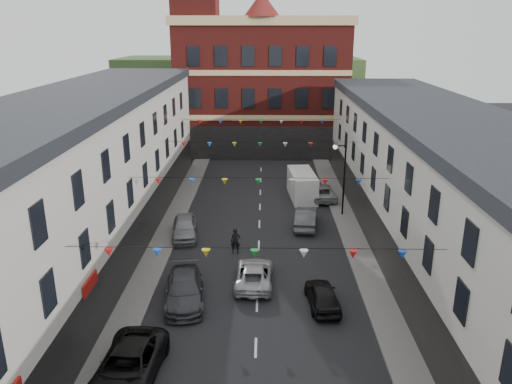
# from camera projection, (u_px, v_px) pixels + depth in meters

# --- Properties ---
(ground) EXTENTS (160.00, 160.00, 0.00)m
(ground) POSITION_uv_depth(u_px,v_px,m) (257.00, 304.00, 27.93)
(ground) COLOR black
(ground) RESTS_ON ground
(pavement_left) EXTENTS (1.80, 64.00, 0.15)m
(pavement_left) POSITION_uv_depth(u_px,v_px,m) (143.00, 285.00, 29.92)
(pavement_left) COLOR #605E5B
(pavement_left) RESTS_ON ground
(pavement_right) EXTENTS (1.80, 64.00, 0.15)m
(pavement_right) POSITION_uv_depth(u_px,v_px,m) (373.00, 287.00, 29.69)
(pavement_right) COLOR #605E5B
(pavement_right) RESTS_ON ground
(terrace_left) EXTENTS (8.40, 56.00, 10.70)m
(terrace_left) POSITION_uv_depth(u_px,v_px,m) (43.00, 207.00, 27.40)
(terrace_left) COLOR beige
(terrace_left) RESTS_ON ground
(terrace_right) EXTENTS (8.40, 56.00, 9.70)m
(terrace_right) POSITION_uv_depth(u_px,v_px,m) (473.00, 218.00, 27.16)
(terrace_right) COLOR #BAB8AE
(terrace_right) RESTS_ON ground
(civic_building) EXTENTS (20.60, 13.30, 18.50)m
(civic_building) POSITION_uv_depth(u_px,v_px,m) (262.00, 84.00, 61.42)
(civic_building) COLOR maroon
(civic_building) RESTS_ON ground
(clock_tower) EXTENTS (5.60, 5.60, 30.00)m
(clock_tower) POSITION_uv_depth(u_px,v_px,m) (196.00, 26.00, 56.62)
(clock_tower) COLOR maroon
(clock_tower) RESTS_ON ground
(distant_hill) EXTENTS (40.00, 14.00, 10.00)m
(distant_hill) POSITION_uv_depth(u_px,v_px,m) (239.00, 88.00, 85.31)
(distant_hill) COLOR #284821
(distant_hill) RESTS_ON ground
(street_lamp) EXTENTS (1.10, 0.36, 6.00)m
(street_lamp) POSITION_uv_depth(u_px,v_px,m) (342.00, 170.00, 39.89)
(street_lamp) COLOR black
(street_lamp) RESTS_ON ground
(car_left_c) EXTENTS (2.86, 5.65, 1.53)m
(car_left_c) POSITION_uv_depth(u_px,v_px,m) (128.00, 367.00, 21.58)
(car_left_c) COLOR black
(car_left_c) RESTS_ON ground
(car_left_d) EXTENTS (2.75, 5.40, 1.50)m
(car_left_d) POSITION_uv_depth(u_px,v_px,m) (184.00, 290.00, 27.98)
(car_left_d) COLOR #393B40
(car_left_d) RESTS_ON ground
(car_left_e) EXTENTS (2.35, 4.64, 1.52)m
(car_left_e) POSITION_uv_depth(u_px,v_px,m) (184.00, 227.00, 36.72)
(car_left_e) COLOR gray
(car_left_e) RESTS_ON ground
(car_right_d) EXTENTS (1.90, 4.04, 1.34)m
(car_right_d) POSITION_uv_depth(u_px,v_px,m) (323.00, 296.00, 27.52)
(car_right_d) COLOR black
(car_right_d) RESTS_ON ground
(car_right_e) EXTENTS (2.12, 4.68, 1.49)m
(car_right_e) POSITION_uv_depth(u_px,v_px,m) (306.00, 218.00, 38.59)
(car_right_e) COLOR #474B4E
(car_right_e) RESTS_ON ground
(car_right_f) EXTENTS (2.64, 4.98, 1.33)m
(car_right_f) POSITION_uv_depth(u_px,v_px,m) (321.00, 192.00, 44.96)
(car_right_f) COLOR #9B9E9F
(car_right_f) RESTS_ON ground
(moving_car) EXTENTS (2.31, 4.77, 1.31)m
(moving_car) POSITION_uv_depth(u_px,v_px,m) (254.00, 274.00, 29.97)
(moving_car) COLOR #A7ABAE
(moving_car) RESTS_ON ground
(white_van) EXTENTS (2.54, 5.55, 2.38)m
(white_van) POSITION_uv_depth(u_px,v_px,m) (302.00, 185.00, 45.14)
(white_van) COLOR silver
(white_van) RESTS_ON ground
(pedestrian) EXTENTS (0.67, 0.45, 1.82)m
(pedestrian) POSITION_uv_depth(u_px,v_px,m) (235.00, 241.00, 33.95)
(pedestrian) COLOR black
(pedestrian) RESTS_ON ground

